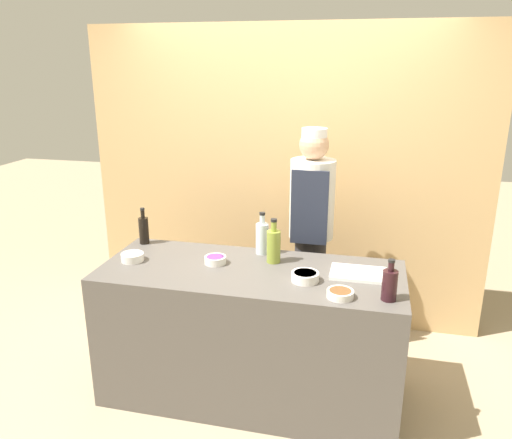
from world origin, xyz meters
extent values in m
plane|color=tan|center=(0.00, 0.00, 0.00)|extent=(14.00, 14.00, 0.00)
cube|color=tan|center=(0.00, 1.17, 1.20)|extent=(3.22, 0.18, 2.40)
cube|color=#514C47|center=(0.00, 0.00, 0.44)|extent=(1.88, 0.75, 0.88)
cylinder|color=white|center=(0.57, -0.25, 0.91)|extent=(0.15, 0.15, 0.04)
cylinder|color=brown|center=(0.57, -0.25, 0.92)|extent=(0.12, 0.12, 0.01)
cylinder|color=white|center=(-0.24, 0.05, 0.91)|extent=(0.14, 0.14, 0.05)
cylinder|color=#703384|center=(-0.24, 0.05, 0.93)|extent=(0.11, 0.11, 0.01)
cylinder|color=white|center=(-0.78, -0.03, 0.91)|extent=(0.14, 0.14, 0.05)
cylinder|color=silver|center=(-0.78, -0.03, 0.93)|extent=(0.12, 0.12, 0.02)
cylinder|color=white|center=(0.35, -0.09, 0.91)|extent=(0.16, 0.16, 0.05)
cylinder|color=red|center=(0.35, -0.09, 0.93)|extent=(0.13, 0.13, 0.02)
cube|color=white|center=(0.65, 0.07, 0.89)|extent=(0.33, 0.23, 0.02)
cylinder|color=silver|center=(0.01, 0.29, 0.99)|extent=(0.08, 0.08, 0.21)
cylinder|color=silver|center=(0.01, 0.29, 1.12)|extent=(0.03, 0.03, 0.06)
cylinder|color=black|center=(0.01, 0.29, 1.16)|extent=(0.04, 0.04, 0.02)
cylinder|color=black|center=(0.82, -0.22, 0.97)|extent=(0.08, 0.08, 0.17)
cylinder|color=black|center=(0.82, -0.22, 1.08)|extent=(0.03, 0.03, 0.05)
cylinder|color=black|center=(0.82, -0.22, 1.11)|extent=(0.04, 0.04, 0.01)
cylinder|color=olive|center=(0.11, 0.16, 0.99)|extent=(0.09, 0.09, 0.21)
cylinder|color=olive|center=(0.11, 0.16, 1.13)|extent=(0.04, 0.04, 0.06)
cylinder|color=black|center=(0.11, 0.16, 1.17)|extent=(0.04, 0.04, 0.02)
cylinder|color=black|center=(-0.84, 0.29, 0.98)|extent=(0.07, 0.07, 0.19)
cylinder|color=black|center=(-0.84, 0.29, 1.10)|extent=(0.03, 0.03, 0.06)
cylinder|color=black|center=(-0.84, 0.29, 1.14)|extent=(0.03, 0.03, 0.02)
cylinder|color=#28282D|center=(0.29, 0.66, 0.45)|extent=(0.23, 0.23, 0.90)
cylinder|color=silver|center=(0.29, 0.66, 1.18)|extent=(0.32, 0.32, 0.57)
cube|color=#232838|center=(0.29, 0.51, 1.16)|extent=(0.26, 0.02, 0.52)
sphere|color=tan|center=(0.29, 0.66, 1.57)|extent=(0.21, 0.21, 0.21)
cylinder|color=white|center=(0.29, 0.66, 1.65)|extent=(0.18, 0.18, 0.07)
camera|label=1|loc=(0.69, -2.76, 2.12)|focal=35.00mm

